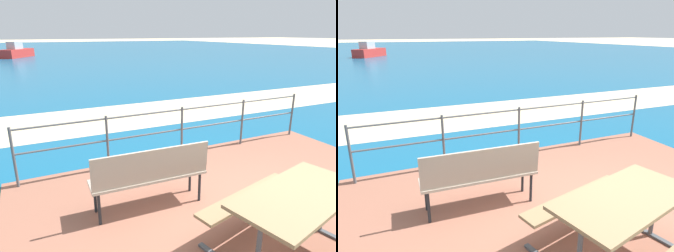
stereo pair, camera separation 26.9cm
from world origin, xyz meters
The scene contains 8 objects.
ground_plane centered at (0.00, 0.00, 0.00)m, with size 240.00×240.00×0.00m, color beige.
patio_paving centered at (0.00, 0.00, 0.03)m, with size 6.40×5.20×0.06m, color #935B47.
sea_water centered at (0.00, 40.00, 0.01)m, with size 90.00×90.00×0.01m, color #145B84.
beach_strip centered at (0.00, 5.88, 0.01)m, with size 54.00×2.82×0.01m, color beige.
picnic_table centered at (-0.23, -0.61, 0.65)m, with size 1.88×1.82×0.77m.
park_bench centered at (-1.27, 0.89, 0.62)m, with size 1.61×0.47×0.93m.
railing_fence centered at (0.00, 2.39, 0.70)m, with size 5.94×0.04×0.99m.
boat_mid centered at (-3.06, 31.96, 0.55)m, with size 3.25×4.43×1.54m.
Camera 2 is at (-2.37, -2.56, 2.41)m, focal length 31.67 mm.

